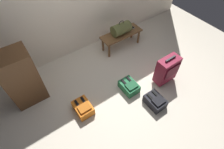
% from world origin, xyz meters
% --- Properties ---
extents(ground_plane, '(6.60, 6.60, 0.00)m').
position_xyz_m(ground_plane, '(0.00, 0.00, 0.00)').
color(ground_plane, beige).
extents(bench, '(1.00, 0.36, 0.40)m').
position_xyz_m(bench, '(0.68, 1.05, 0.34)').
color(bench, brown).
rests_on(bench, ground).
extents(duffel_bag_olive, '(0.44, 0.26, 0.34)m').
position_xyz_m(duffel_bag_olive, '(0.66, 1.05, 0.53)').
color(duffel_bag_olive, '#51562D').
rests_on(duffel_bag_olive, bench).
extents(cell_phone, '(0.07, 0.14, 0.01)m').
position_xyz_m(cell_phone, '(1.03, 1.09, 0.40)').
color(cell_phone, silver).
rests_on(cell_phone, bench).
extents(suitcase_upright_burgundy, '(0.45, 0.25, 0.65)m').
position_xyz_m(suitcase_upright_burgundy, '(0.76, -0.33, 0.33)').
color(suitcase_upright_burgundy, maroon).
rests_on(suitcase_upright_burgundy, ground).
extents(backpack_green, '(0.28, 0.38, 0.21)m').
position_xyz_m(backpack_green, '(0.02, -0.09, 0.09)').
color(backpack_green, '#1E6038').
rests_on(backpack_green, ground).
extents(backpack_dark, '(0.28, 0.38, 0.21)m').
position_xyz_m(backpack_dark, '(0.21, -0.64, 0.09)').
color(backpack_dark, black).
rests_on(backpack_dark, ground).
extents(backpack_orange, '(0.28, 0.38, 0.21)m').
position_xyz_m(backpack_orange, '(-0.96, 0.02, 0.09)').
color(backpack_orange, orange).
rests_on(backpack_orange, ground).
extents(side_cabinet, '(0.56, 0.44, 1.10)m').
position_xyz_m(side_cabinet, '(-1.63, 0.87, 0.55)').
color(side_cabinet, brown).
rests_on(side_cabinet, ground).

